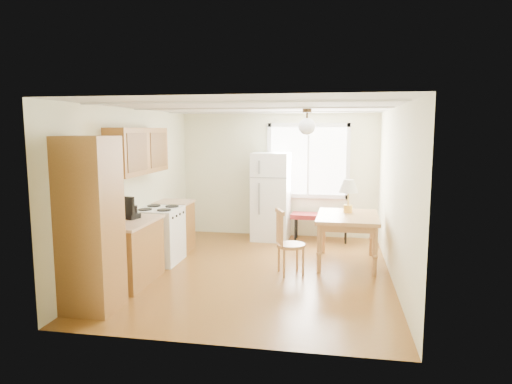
% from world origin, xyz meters
% --- Properties ---
extents(room_shell, '(4.60, 5.60, 2.62)m').
position_xyz_m(room_shell, '(0.00, 0.00, 1.25)').
color(room_shell, '#5D3613').
rests_on(room_shell, ground).
extents(kitchen_run, '(0.65, 3.40, 2.20)m').
position_xyz_m(kitchen_run, '(-1.72, -0.63, 0.84)').
color(kitchen_run, brown).
rests_on(kitchen_run, ground).
extents(window_unit, '(1.64, 0.05, 1.51)m').
position_xyz_m(window_unit, '(0.60, 2.47, 1.55)').
color(window_unit, white).
rests_on(window_unit, room_shell).
extents(pendant_light, '(0.26, 0.26, 0.40)m').
position_xyz_m(pendant_light, '(0.70, 0.40, 2.24)').
color(pendant_light, '#2F2215').
rests_on(pendant_light, room_shell).
extents(refrigerator, '(0.73, 0.75, 1.73)m').
position_xyz_m(refrigerator, '(-0.10, 2.12, 0.86)').
color(refrigerator, white).
rests_on(refrigerator, ground).
extents(bench, '(1.17, 0.49, 0.53)m').
position_xyz_m(bench, '(0.89, 2.13, 0.47)').
color(bench, maroon).
rests_on(bench, ground).
extents(dining_table, '(1.00, 1.31, 0.81)m').
position_xyz_m(dining_table, '(1.36, 0.65, 0.70)').
color(dining_table, '#A16E3D').
rests_on(dining_table, ground).
extents(chair, '(0.48, 0.48, 0.99)m').
position_xyz_m(chair, '(0.43, -0.09, 0.56)').
color(chair, '#A16E3D').
rests_on(chair, ground).
extents(table_lamp, '(0.32, 0.32, 0.55)m').
position_xyz_m(table_lamp, '(1.37, 0.89, 1.20)').
color(table_lamp, gold).
rests_on(table_lamp, dining_table).
extents(coffee_maker, '(0.22, 0.25, 0.33)m').
position_xyz_m(coffee_maker, '(-1.72, -0.72, 1.02)').
color(coffee_maker, black).
rests_on(coffee_maker, kitchen_run).
extents(kettle, '(0.12, 0.12, 0.22)m').
position_xyz_m(kettle, '(-1.78, -1.00, 0.99)').
color(kettle, '#B7110D').
rests_on(kettle, kitchen_run).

